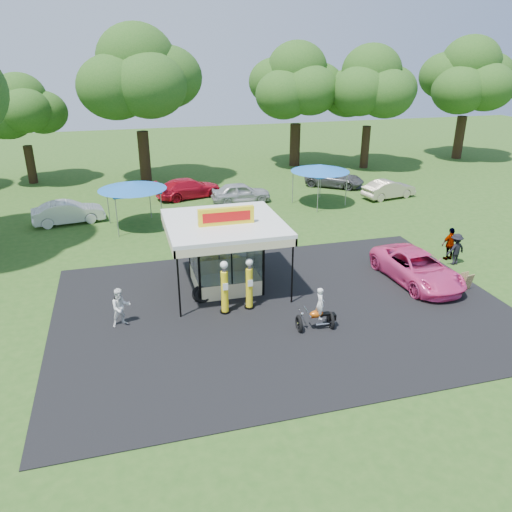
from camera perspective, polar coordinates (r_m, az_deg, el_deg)
The scene contains 25 objects.
ground at distance 21.00m, azimuth 4.84°, elevation -8.56°, with size 120.00×120.00×0.00m, color #274E18.
asphalt_apron at distance 22.62m, azimuth 3.11°, elevation -6.01°, with size 20.00×14.00×0.04m, color black.
gas_station_kiosk at distance 24.01m, azimuth -3.58°, elevation 0.39°, with size 5.40×5.40×4.18m.
gas_pump_left at distance 21.76m, azimuth -3.61°, elevation -3.75°, with size 0.47×0.47×2.49m.
gas_pump_right at distance 22.12m, azimuth -0.77°, elevation -3.34°, with size 0.45×0.45×2.43m.
motorcycle at distance 20.89m, azimuth 7.12°, elevation -6.43°, with size 1.67×0.86×1.95m.
spare_tires at distance 23.16m, azimuth -6.26°, elevation -4.38°, with size 0.96×0.66×0.79m.
a_frame_sign at distance 26.17m, azimuth 22.93°, elevation -2.72°, with size 0.51×0.50×0.87m.
kiosk_car at distance 26.51m, azimuth -4.51°, elevation -0.48°, with size 1.13×2.82×0.96m, color yellow.
pink_sedan at distance 26.10m, azimuth 17.93°, elevation -1.28°, with size 2.53×5.48×1.52m, color #EF4189.
spectator_west at distance 21.69m, azimuth -15.19°, elevation -5.67°, with size 0.83×0.65×1.71m, color white.
spectator_east_a at distance 28.89m, azimuth 21.86°, elevation 0.73°, with size 1.13×0.65×1.76m, color black.
spectator_east_b at distance 29.42m, azimuth 21.33°, elevation 1.30°, with size 1.09×0.45×1.86m, color gray.
bg_car_a at distance 35.66m, azimuth -20.66°, elevation 4.70°, with size 1.61×4.60×1.52m, color silver.
bg_car_b at distance 39.78m, azimuth -7.66°, elevation 7.70°, with size 2.12×5.22×1.52m, color #B70E20.
bg_car_c at distance 38.18m, azimuth -1.74°, elevation 7.27°, with size 1.79×4.44×1.51m, color #A6A7AB.
bg_car_d at distance 43.28m, azimuth 8.96°, elevation 8.74°, with size 2.27×4.92×1.37m, color #4C4D4E.
bg_car_e at distance 40.66m, azimuth 14.94°, elevation 7.39°, with size 1.50×4.29×1.41m, color #BFB092.
tent_west at distance 33.12m, azimuth -13.96°, elevation 7.80°, with size 4.36×4.36×3.05m.
tent_east at distance 37.46m, azimuth 7.35°, elevation 9.92°, with size 4.33×4.33×3.03m.
oak_far_b at distance 47.29m, azimuth -25.17°, elevation 14.32°, with size 7.50×7.50×8.94m.
oak_far_c at distance 43.84m, azimuth -13.28°, elevation 18.30°, with size 10.68×10.68×12.59m.
oak_far_d at distance 50.12m, azimuth 4.65°, elevation 18.42°, with size 9.57×9.57×11.39m.
oak_far_e at distance 50.21m, azimuth 12.87°, elevation 17.80°, with size 9.36×9.36×11.14m.
oak_far_f at distance 57.72m, azimuth 23.03°, elevation 17.76°, with size 9.91×9.91×11.95m.
Camera 1 is at (-6.43, -16.80, 10.83)m, focal length 35.00 mm.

